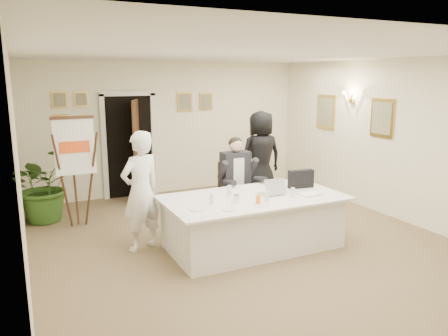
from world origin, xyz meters
name	(u,v)px	position (x,y,z in m)	size (l,w,h in m)	color
floor	(246,244)	(0.00, 0.00, 0.00)	(7.00, 7.00, 0.00)	brown
ceiling	(248,53)	(0.00, 0.00, 2.80)	(6.00, 7.00, 0.02)	white
wall_back	(170,128)	(0.00, 3.50, 1.40)	(6.00, 0.10, 2.80)	white
wall_left	(19,172)	(-3.00, 0.00, 1.40)	(0.10, 7.00, 2.80)	white
wall_right	(399,140)	(3.00, 0.00, 1.40)	(0.10, 7.00, 2.80)	white
doorway	(132,148)	(-0.88, 3.32, 1.04)	(1.14, 0.86, 2.20)	black
pictures_back_wall	(132,108)	(-0.80, 3.47, 1.85)	(3.40, 0.06, 0.80)	gold
pictures_right_wall	(351,115)	(2.97, 1.20, 1.75)	(0.06, 2.20, 0.80)	gold
wall_sconce	(350,97)	(2.90, 1.20, 2.10)	(0.20, 0.30, 0.24)	gold
conference_table	(253,221)	(0.04, -0.13, 0.39)	(2.61, 1.40, 0.78)	silver
seated_man	(237,181)	(0.30, 0.90, 0.76)	(0.65, 0.69, 1.52)	black
flip_chart	(76,178)	(-2.17, 1.91, 0.84)	(0.63, 0.41, 1.83)	#311F0F
standing_man	(141,191)	(-1.45, 0.50, 0.87)	(0.64, 0.42, 1.75)	white
standing_woman	(261,156)	(1.40, 2.00, 0.91)	(0.89, 0.58, 1.82)	black
potted_palm	(44,185)	(-2.64, 2.50, 0.65)	(1.17, 1.01, 1.30)	#2D531B
laptop	(271,185)	(0.35, -0.12, 0.91)	(0.34, 0.36, 0.28)	#B7BABC
laptop_bag	(301,179)	(0.96, 0.00, 0.92)	(0.41, 0.11, 0.28)	black
paper_stack	(310,194)	(0.83, -0.42, 0.79)	(0.31, 0.22, 0.03)	white
plate_left	(198,209)	(-0.93, -0.37, 0.78)	(0.24, 0.24, 0.01)	white
plate_mid	(230,209)	(-0.56, -0.57, 0.78)	(0.21, 0.21, 0.01)	white
plate_near	(262,205)	(-0.08, -0.57, 0.78)	(0.22, 0.22, 0.01)	white
glass_a	(212,199)	(-0.66, -0.21, 0.84)	(0.06, 0.06, 0.14)	silver
glass_b	(267,197)	(0.08, -0.44, 0.84)	(0.06, 0.06, 0.14)	silver
glass_c	(293,192)	(0.54, -0.40, 0.84)	(0.06, 0.06, 0.14)	silver
glass_d	(229,190)	(-0.23, 0.11, 0.84)	(0.07, 0.07, 0.14)	silver
oj_glass	(258,200)	(-0.10, -0.51, 0.84)	(0.06, 0.06, 0.13)	orange
steel_jug	(236,199)	(-0.32, -0.30, 0.83)	(0.08, 0.08, 0.11)	silver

